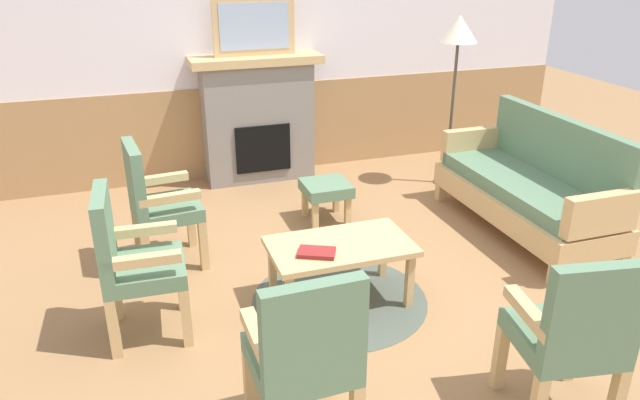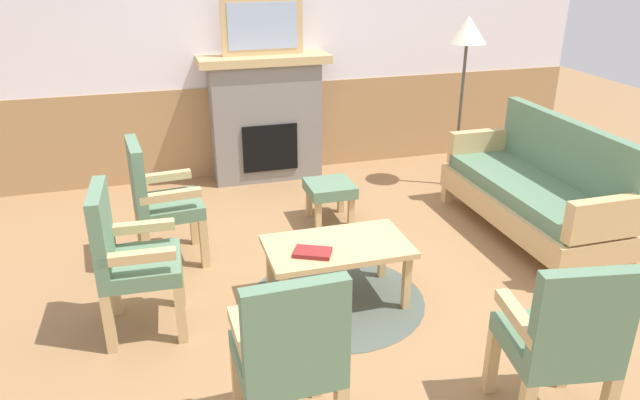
{
  "view_description": "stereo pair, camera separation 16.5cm",
  "coord_description": "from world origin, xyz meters",
  "px_view_note": "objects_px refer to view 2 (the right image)",
  "views": [
    {
      "loc": [
        -1.29,
        -3.5,
        2.29
      ],
      "look_at": [
        0.0,
        0.35,
        0.55
      ],
      "focal_mm": 33.65,
      "sensor_mm": 36.0,
      "label": 1
    },
    {
      "loc": [
        -1.13,
        -3.55,
        2.29
      ],
      "look_at": [
        0.0,
        0.35,
        0.55
      ],
      "focal_mm": 33.65,
      "sensor_mm": 36.0,
      "label": 2
    }
  ],
  "objects_px": {
    "armchair_near_fireplace": "(128,254)",
    "armchair_front_center": "(290,352)",
    "framed_picture": "(262,26)",
    "coffee_table": "(337,251)",
    "couch": "(535,191)",
    "footstool": "(330,191)",
    "book_on_table": "(313,253)",
    "armchair_front_left": "(564,338)",
    "armchair_by_window_left": "(158,197)",
    "fireplace": "(266,117)",
    "floor_lamp_by_couch": "(467,41)"
  },
  "relations": [
    {
      "from": "fireplace",
      "to": "coffee_table",
      "type": "bearing_deg",
      "value": -90.57
    },
    {
      "from": "fireplace",
      "to": "armchair_front_left",
      "type": "distance_m",
      "value": 3.98
    },
    {
      "from": "floor_lamp_by_couch",
      "to": "coffee_table",
      "type": "bearing_deg",
      "value": -136.22
    },
    {
      "from": "framed_picture",
      "to": "armchair_front_center",
      "type": "xyz_separation_m",
      "value": [
        -0.63,
        -3.66,
        -1.02
      ]
    },
    {
      "from": "fireplace",
      "to": "armchair_by_window_left",
      "type": "distance_m",
      "value": 1.96
    },
    {
      "from": "couch",
      "to": "footstool",
      "type": "height_order",
      "value": "couch"
    },
    {
      "from": "armchair_front_center",
      "to": "floor_lamp_by_couch",
      "type": "relative_size",
      "value": 0.58
    },
    {
      "from": "armchair_by_window_left",
      "to": "book_on_table",
      "type": "bearing_deg",
      "value": -47.64
    },
    {
      "from": "book_on_table",
      "to": "fireplace",
      "type": "bearing_deg",
      "value": 85.07
    },
    {
      "from": "couch",
      "to": "armchair_near_fireplace",
      "type": "relative_size",
      "value": 1.84
    },
    {
      "from": "book_on_table",
      "to": "armchair_by_window_left",
      "type": "distance_m",
      "value": 1.38
    },
    {
      "from": "armchair_by_window_left",
      "to": "fireplace",
      "type": "bearing_deg",
      "value": 54.04
    },
    {
      "from": "floor_lamp_by_couch",
      "to": "armchair_front_center",
      "type": "bearing_deg",
      "value": -129.87
    },
    {
      "from": "footstool",
      "to": "armchair_by_window_left",
      "type": "height_order",
      "value": "armchair_by_window_left"
    },
    {
      "from": "armchair_near_fireplace",
      "to": "armchair_front_center",
      "type": "bearing_deg",
      "value": -58.69
    },
    {
      "from": "couch",
      "to": "footstool",
      "type": "bearing_deg",
      "value": 154.47
    },
    {
      "from": "book_on_table",
      "to": "floor_lamp_by_couch",
      "type": "xyz_separation_m",
      "value": [
        2.02,
        1.84,
        1.0
      ]
    },
    {
      "from": "framed_picture",
      "to": "coffee_table",
      "type": "bearing_deg",
      "value": -90.57
    },
    {
      "from": "floor_lamp_by_couch",
      "to": "book_on_table",
      "type": "bearing_deg",
      "value": -137.64
    },
    {
      "from": "armchair_near_fireplace",
      "to": "armchair_front_center",
      "type": "xyz_separation_m",
      "value": [
        0.73,
        -1.2,
        0.0
      ]
    },
    {
      "from": "fireplace",
      "to": "couch",
      "type": "relative_size",
      "value": 0.72
    },
    {
      "from": "couch",
      "to": "armchair_front_center",
      "type": "distance_m",
      "value": 3.02
    },
    {
      "from": "footstool",
      "to": "couch",
      "type": "bearing_deg",
      "value": -25.53
    },
    {
      "from": "book_on_table",
      "to": "armchair_front_center",
      "type": "distance_m",
      "value": 1.14
    },
    {
      "from": "book_on_table",
      "to": "footstool",
      "type": "distance_m",
      "value": 1.48
    },
    {
      "from": "coffee_table",
      "to": "footstool",
      "type": "height_order",
      "value": "coffee_table"
    },
    {
      "from": "floor_lamp_by_couch",
      "to": "framed_picture",
      "type": "bearing_deg",
      "value": 157.2
    },
    {
      "from": "armchair_near_fireplace",
      "to": "floor_lamp_by_couch",
      "type": "relative_size",
      "value": 0.58
    },
    {
      "from": "framed_picture",
      "to": "couch",
      "type": "relative_size",
      "value": 0.44
    },
    {
      "from": "fireplace",
      "to": "armchair_by_window_left",
      "type": "xyz_separation_m",
      "value": [
        -1.15,
        -1.58,
        -0.11
      ]
    },
    {
      "from": "coffee_table",
      "to": "floor_lamp_by_couch",
      "type": "relative_size",
      "value": 0.57
    },
    {
      "from": "coffee_table",
      "to": "footstool",
      "type": "xyz_separation_m",
      "value": [
        0.34,
        1.27,
        -0.1
      ]
    },
    {
      "from": "book_on_table",
      "to": "floor_lamp_by_couch",
      "type": "distance_m",
      "value": 2.91
    },
    {
      "from": "framed_picture",
      "to": "armchair_front_left",
      "type": "height_order",
      "value": "framed_picture"
    },
    {
      "from": "framed_picture",
      "to": "fireplace",
      "type": "bearing_deg",
      "value": -90.0
    },
    {
      "from": "fireplace",
      "to": "framed_picture",
      "type": "relative_size",
      "value": 1.62
    },
    {
      "from": "coffee_table",
      "to": "armchair_by_window_left",
      "type": "distance_m",
      "value": 1.46
    },
    {
      "from": "floor_lamp_by_couch",
      "to": "footstool",
      "type": "bearing_deg",
      "value": -162.3
    },
    {
      "from": "armchair_by_window_left",
      "to": "armchair_front_left",
      "type": "bearing_deg",
      "value": -52.19
    },
    {
      "from": "footstool",
      "to": "armchair_front_left",
      "type": "xyz_separation_m",
      "value": [
        0.35,
        -2.7,
        0.25
      ]
    },
    {
      "from": "fireplace",
      "to": "framed_picture",
      "type": "xyz_separation_m",
      "value": [
        0.0,
        0.0,
        0.91
      ]
    },
    {
      "from": "book_on_table",
      "to": "armchair_front_center",
      "type": "height_order",
      "value": "armchair_front_center"
    },
    {
      "from": "footstool",
      "to": "armchair_front_center",
      "type": "relative_size",
      "value": 0.41
    },
    {
      "from": "coffee_table",
      "to": "book_on_table",
      "type": "xyz_separation_m",
      "value": [
        -0.2,
        -0.1,
        0.07
      ]
    },
    {
      "from": "framed_picture",
      "to": "armchair_front_left",
      "type": "bearing_deg",
      "value": -80.37
    },
    {
      "from": "fireplace",
      "to": "floor_lamp_by_couch",
      "type": "distance_m",
      "value": 2.11
    },
    {
      "from": "armchair_near_fireplace",
      "to": "armchair_by_window_left",
      "type": "height_order",
      "value": "same"
    },
    {
      "from": "footstool",
      "to": "armchair_near_fireplace",
      "type": "height_order",
      "value": "armchair_near_fireplace"
    },
    {
      "from": "couch",
      "to": "armchair_front_left",
      "type": "height_order",
      "value": "same"
    },
    {
      "from": "footstool",
      "to": "armchair_front_left",
      "type": "distance_m",
      "value": 2.73
    }
  ]
}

